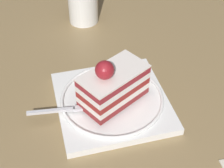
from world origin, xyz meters
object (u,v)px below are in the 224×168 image
at_px(drink_glass_near, 83,0).
at_px(fork, 67,109).
at_px(cake_slice, 113,85).
at_px(dessert_plate, 112,101).

bearing_deg(drink_glass_near, fork, -3.48).
height_order(cake_slice, drink_glass_near, drink_glass_near).
bearing_deg(fork, drink_glass_near, 176.52).
distance_m(fork, drink_glass_near, 0.31).
bearing_deg(dessert_plate, fork, -68.71).
height_order(dessert_plate, drink_glass_near, drink_glass_near).
bearing_deg(drink_glass_near, cake_slice, 11.32).
distance_m(cake_slice, fork, 0.08).
distance_m(dessert_plate, fork, 0.08).
bearing_deg(drink_glass_near, dessert_plate, 11.27).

